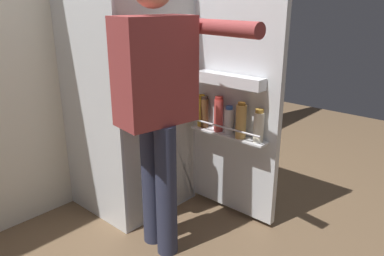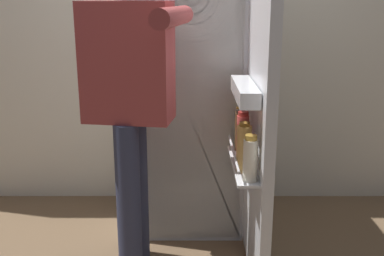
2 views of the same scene
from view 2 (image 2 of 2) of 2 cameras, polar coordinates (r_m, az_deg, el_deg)
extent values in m
cube|color=silver|center=(3.10, -0.83, 14.40)|extent=(4.40, 0.10, 2.58)
cube|color=silver|center=(2.79, -0.89, 4.47)|extent=(0.66, 0.63, 1.63)
cube|color=white|center=(2.49, -0.99, 3.08)|extent=(0.62, 0.01, 1.59)
cube|color=white|center=(2.55, -0.97, 1.90)|extent=(0.58, 0.09, 0.01)
cube|color=silver|center=(2.19, 8.19, 1.37)|extent=(0.05, 0.65, 1.59)
cube|color=white|center=(2.25, 6.11, -4.45)|extent=(0.10, 0.55, 0.01)
cylinder|color=silver|center=(2.22, 5.05, -2.98)|extent=(0.01, 0.53, 0.01)
cube|color=white|center=(2.15, 6.39, 4.52)|extent=(0.09, 0.47, 0.07)
cylinder|color=#DB4C47|center=(2.29, 6.13, -1.08)|extent=(0.06, 0.06, 0.21)
cylinder|color=#B22D28|center=(2.26, 6.22, 1.74)|extent=(0.05, 0.05, 0.02)
cylinder|color=tan|center=(2.12, 6.29, -2.54)|extent=(0.07, 0.07, 0.21)
cylinder|color=#996623|center=(2.08, 6.38, 0.46)|extent=(0.05, 0.05, 0.02)
cylinder|color=brown|center=(2.41, 5.82, -0.45)|extent=(0.05, 0.05, 0.20)
cylinder|color=black|center=(2.38, 5.89, 2.04)|extent=(0.05, 0.05, 0.02)
cylinder|color=#EDE5CC|center=(2.01, 7.06, -3.97)|extent=(0.06, 0.06, 0.18)
cylinder|color=#B78933|center=(1.98, 7.16, -1.15)|extent=(0.05, 0.05, 0.02)
cylinder|color=white|center=(2.22, 6.33, -2.29)|extent=(0.06, 0.06, 0.16)
cylinder|color=#335BB2|center=(2.20, 6.40, 0.01)|extent=(0.05, 0.05, 0.02)
cylinder|color=gold|center=(2.44, 5.84, -0.23)|extent=(0.05, 0.05, 0.20)
cylinder|color=#BC8419|center=(2.41, 5.91, 2.26)|extent=(0.05, 0.05, 0.02)
cylinder|color=red|center=(2.54, -0.07, 3.01)|extent=(0.09, 0.09, 0.09)
cylinder|color=#2D334C|center=(2.47, -6.82, -7.42)|extent=(0.12, 0.12, 0.79)
cylinder|color=#2D334C|center=(2.34, -7.81, -8.81)|extent=(0.12, 0.12, 0.79)
cube|color=#9E3D3D|center=(2.22, -7.90, 7.93)|extent=(0.44, 0.28, 0.56)
cylinder|color=#9E3D3D|center=(2.42, -6.48, 8.05)|extent=(0.08, 0.08, 0.52)
cylinder|color=#9E3D3D|center=(1.94, -2.32, 13.42)|extent=(0.16, 0.53, 0.08)
camera|label=1|loc=(1.78, -66.36, 8.22)|focal=35.13mm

